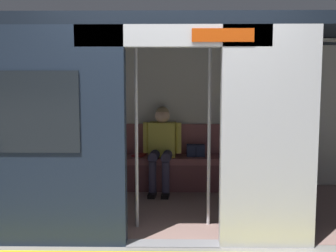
# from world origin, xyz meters

# --- Properties ---
(ground_plane) EXTENTS (60.00, 60.00, 0.00)m
(ground_plane) POSITION_xyz_m (0.00, 0.00, 0.00)
(ground_plane) COLOR gray
(train_car) EXTENTS (6.40, 2.53, 2.21)m
(train_car) POSITION_xyz_m (0.05, -1.09, 1.45)
(train_car) COLOR silver
(train_car) RESTS_ON ground_plane
(bench_seat) EXTENTS (2.41, 0.44, 0.48)m
(bench_seat) POSITION_xyz_m (0.00, -2.01, 0.37)
(bench_seat) COLOR #935156
(bench_seat) RESTS_ON ground_plane
(person_seated) EXTENTS (0.55, 0.69, 1.21)m
(person_seated) POSITION_xyz_m (0.17, -1.96, 0.70)
(person_seated) COLOR #D8CC4C
(person_seated) RESTS_ON ground_plane
(handbag) EXTENTS (0.26, 0.15, 0.17)m
(handbag) POSITION_xyz_m (-0.32, -2.08, 0.56)
(handbag) COLOR #262D4C
(handbag) RESTS_ON bench_seat
(book) EXTENTS (0.21, 0.25, 0.03)m
(book) POSITION_xyz_m (0.51, -2.09, 0.49)
(book) COLOR #B22D2D
(book) RESTS_ON bench_seat
(grab_pole_door) EXTENTS (0.04, 0.04, 2.07)m
(grab_pole_door) POSITION_xyz_m (0.39, -0.47, 1.04)
(grab_pole_door) COLOR silver
(grab_pole_door) RESTS_ON ground_plane
(grab_pole_far) EXTENTS (0.04, 0.04, 2.07)m
(grab_pole_far) POSITION_xyz_m (-0.39, -0.56, 1.04)
(grab_pole_far) COLOR silver
(grab_pole_far) RESTS_ON ground_plane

